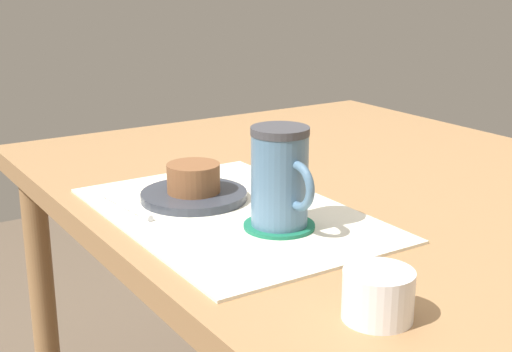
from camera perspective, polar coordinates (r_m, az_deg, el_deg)
The scene contains 8 objects.
dining_table at distance 1.19m, azimuth 7.86°, elevation -3.88°, with size 1.08×0.89×0.74m.
placemat at distance 0.98m, azimuth -1.96°, elevation -3.05°, with size 0.45×0.30×0.00m, color silver.
pastry_plate at distance 1.04m, azimuth -4.99°, elevation -1.57°, with size 0.15×0.15×0.01m, color #333842.
pastry at distance 1.03m, azimuth -5.02°, elevation -0.15°, with size 0.08×0.08×0.04m, color brown.
coffee_coaster at distance 0.93m, azimuth 1.87°, elevation -3.99°, with size 0.09×0.09×0.01m, color #196B4C.
coffee_mug at distance 0.90m, azimuth 1.99°, elevation -0.06°, with size 0.11×0.07×0.13m.
teaspoon at distance 1.01m, azimuth -10.28°, elevation -2.39°, with size 0.01×0.01×0.13m, color silver.
sugar_bowl at distance 0.71m, azimuth 9.74°, elevation -9.35°, with size 0.07×0.07×0.05m, color white.
Camera 1 is at (0.84, -0.73, 1.07)m, focal length 50.00 mm.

